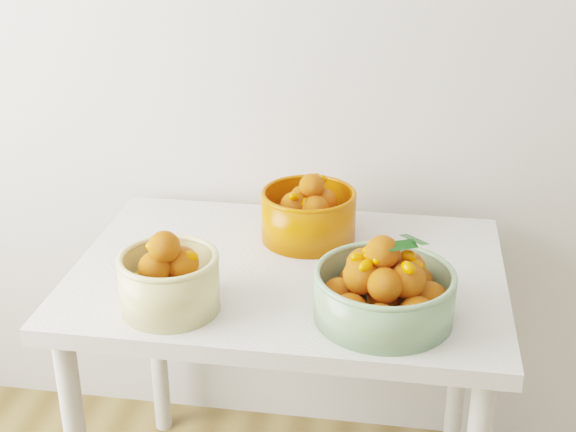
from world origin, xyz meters
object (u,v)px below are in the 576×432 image
table (288,303)px  bowl_cream (169,280)px  bowl_green (385,290)px  bowl_orange (309,214)px

table → bowl_cream: size_ratio=3.71×
bowl_green → table: bearing=141.3°
table → bowl_green: (0.23, -0.18, 0.16)m
bowl_cream → bowl_green: bearing=4.3°
bowl_cream → bowl_green: 0.45m
table → bowl_orange: bowl_orange is taller
bowl_cream → bowl_orange: bearing=57.4°
table → bowl_green: 0.34m
bowl_orange → bowl_green: bearing=-59.5°
table → bowl_orange: bearing=81.1°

